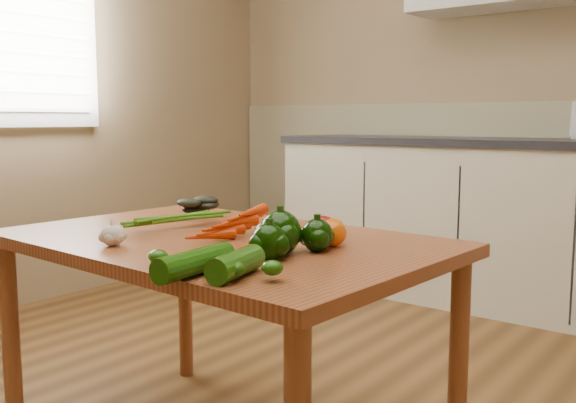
# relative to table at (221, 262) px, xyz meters

# --- Properties ---
(room) EXTENTS (4.04, 5.04, 2.64)m
(room) POSITION_rel_table_xyz_m (0.05, 0.08, 0.65)
(room) COLOR brown
(room) RESTS_ON ground
(counter_run) EXTENTS (2.84, 0.64, 1.14)m
(counter_run) POSITION_rel_table_xyz_m (0.26, 2.10, -0.14)
(counter_run) COLOR beige
(counter_run) RESTS_ON ground
(window_blinds) EXTENTS (0.08, 0.98, 1.18)m
(window_blinds) POSITION_rel_table_xyz_m (-1.91, 0.51, 0.96)
(window_blinds) COLOR silver
(window_blinds) RESTS_ON room
(table) EXTENTS (1.29, 0.87, 0.67)m
(table) POSITION_rel_table_xyz_m (0.00, 0.00, 0.00)
(table) COLOR #9A502C
(table) RESTS_ON ground
(carrot_bunch) EXTENTS (0.24, 0.19, 0.06)m
(carrot_bunch) POSITION_rel_table_xyz_m (-0.04, 0.02, 0.11)
(carrot_bunch) COLOR red
(carrot_bunch) RESTS_ON table
(leafy_greens) EXTENTS (0.18, 0.16, 0.09)m
(leafy_greens) POSITION_rel_table_xyz_m (-0.33, 0.25, 0.12)
(leafy_greens) COLOR black
(leafy_greens) RESTS_ON table
(garlic_bulb) EXTENTS (0.07, 0.07, 0.06)m
(garlic_bulb) POSITION_rel_table_xyz_m (-0.14, -0.26, 0.10)
(garlic_bulb) COLOR silver
(garlic_bulb) RESTS_ON table
(pepper_a) EXTENTS (0.11, 0.11, 0.11)m
(pepper_a) POSITION_rel_table_xyz_m (0.27, -0.07, 0.13)
(pepper_a) COLOR black
(pepper_a) RESTS_ON table
(pepper_b) EXTENTS (0.08, 0.08, 0.08)m
(pepper_b) POSITION_rel_table_xyz_m (0.33, 0.00, 0.11)
(pepper_b) COLOR black
(pepper_b) RESTS_ON table
(pepper_c) EXTENTS (0.09, 0.09, 0.09)m
(pepper_c) POSITION_rel_table_xyz_m (0.30, -0.15, 0.12)
(pepper_c) COLOR black
(pepper_c) RESTS_ON table
(tomato_a) EXTENTS (0.07, 0.07, 0.06)m
(tomato_a) POSITION_rel_table_xyz_m (0.24, 0.17, 0.10)
(tomato_a) COLOR #900402
(tomato_a) RESTS_ON table
(tomato_b) EXTENTS (0.06, 0.06, 0.06)m
(tomato_b) POSITION_rel_table_xyz_m (0.27, 0.18, 0.10)
(tomato_b) COLOR #DF5605
(tomato_b) RESTS_ON table
(tomato_c) EXTENTS (0.08, 0.08, 0.07)m
(tomato_c) POSITION_rel_table_xyz_m (0.33, 0.08, 0.11)
(tomato_c) COLOR #DF5605
(tomato_c) RESTS_ON table
(zucchini_a) EXTENTS (0.10, 0.18, 0.06)m
(zucchini_a) POSITION_rel_table_xyz_m (0.35, -0.32, 0.10)
(zucchini_a) COLOR #164907
(zucchini_a) RESTS_ON table
(zucchini_b) EXTENTS (0.07, 0.22, 0.06)m
(zucchini_b) POSITION_rel_table_xyz_m (0.27, -0.36, 0.10)
(zucchini_b) COLOR #164907
(zucchini_b) RESTS_ON table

